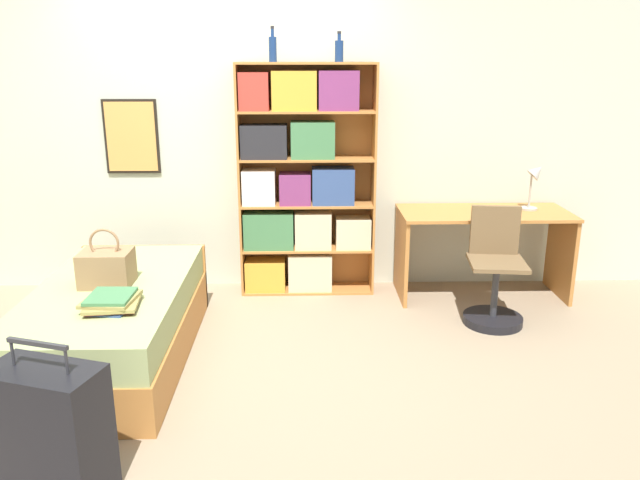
% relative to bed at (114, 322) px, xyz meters
% --- Properties ---
extents(ground_plane, '(14.00, 14.00, 0.00)m').
position_rel_bed_xyz_m(ground_plane, '(0.61, -0.02, -0.25)').
color(ground_plane, gray).
extents(wall_back, '(10.00, 0.09, 2.60)m').
position_rel_bed_xyz_m(wall_back, '(0.61, 1.41, 1.05)').
color(wall_back, beige).
rests_on(wall_back, ground_plane).
extents(bed, '(0.93, 1.82, 0.51)m').
position_rel_bed_xyz_m(bed, '(0.00, 0.00, 0.00)').
color(bed, '#B77538').
rests_on(bed, ground_plane).
extents(handbag, '(0.31, 0.25, 0.37)m').
position_rel_bed_xyz_m(handbag, '(-0.02, 0.02, 0.37)').
color(handbag, '#93704C').
rests_on(handbag, bed).
extents(book_stack_on_bed, '(0.33, 0.35, 0.08)m').
position_rel_bed_xyz_m(book_stack_on_bed, '(0.13, -0.37, 0.30)').
color(book_stack_on_bed, '#334C84').
rests_on(book_stack_on_bed, bed).
extents(suitcase, '(0.56, 0.41, 0.75)m').
position_rel_bed_xyz_m(suitcase, '(0.11, -1.32, 0.06)').
color(suitcase, black).
rests_on(suitcase, ground_plane).
extents(bookcase, '(1.09, 0.29, 1.86)m').
position_rel_bed_xyz_m(bookcase, '(1.20, 1.21, 0.67)').
color(bookcase, '#B77538').
rests_on(bookcase, ground_plane).
extents(bottle_green, '(0.06, 0.06, 0.26)m').
position_rel_bed_xyz_m(bottle_green, '(1.01, 1.20, 1.72)').
color(bottle_green, navy).
rests_on(bottle_green, bookcase).
extents(bottle_brown, '(0.07, 0.07, 0.22)m').
position_rel_bed_xyz_m(bottle_brown, '(1.51, 1.19, 1.70)').
color(bottle_brown, navy).
rests_on(bottle_brown, bookcase).
extents(desk, '(1.35, 0.60, 0.71)m').
position_rel_bed_xyz_m(desk, '(2.69, 1.06, 0.26)').
color(desk, '#B77538').
rests_on(desk, ground_plane).
extents(desk_lamp, '(0.19, 0.14, 0.39)m').
position_rel_bed_xyz_m(desk_lamp, '(3.09, 1.12, 0.72)').
color(desk_lamp, '#ADA89E').
rests_on(desk_lamp, desk).
extents(desk_chair, '(0.44, 0.44, 0.85)m').
position_rel_bed_xyz_m(desk_chair, '(2.64, 0.52, 0.03)').
color(desk_chair, black).
rests_on(desk_chair, ground_plane).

